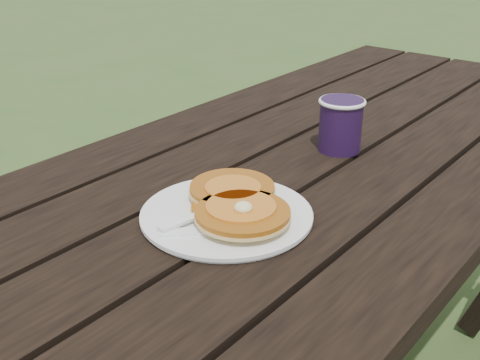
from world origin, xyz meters
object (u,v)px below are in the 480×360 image
Objects in this scene: pancake_stack at (237,203)px; coffee_cup at (341,122)px; plate at (227,216)px; picnic_table at (309,308)px.

pancake_stack is 0.34m from coffee_cup.
pancake_stack is (0.01, 0.01, 0.02)m from plate.
pancake_stack is at bearing 49.36° from plate.
coffee_cup is (0.03, 0.02, 0.44)m from picnic_table.
coffee_cup reaches higher than plate.
picnic_table is 0.51m from plate.
pancake_stack is 1.98× the size of coffee_cup.
picnic_table is 8.86× the size of pancake_stack.
coffee_cup is (-0.01, 0.35, 0.05)m from plate.
plate is at bearing -88.62° from coffee_cup.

